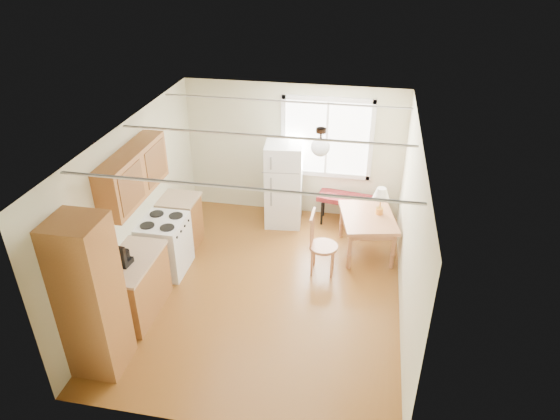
% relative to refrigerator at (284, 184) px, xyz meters
% --- Properties ---
extents(room_shell, '(4.60, 5.60, 2.62)m').
position_rel_refrigerator_xyz_m(room_shell, '(0.10, -2.02, 0.46)').
color(room_shell, '#5C3413').
rests_on(room_shell, ground).
extents(kitchen_run, '(0.65, 3.40, 2.20)m').
position_rel_refrigerator_xyz_m(kitchen_run, '(-1.62, -2.66, 0.05)').
color(kitchen_run, brown).
rests_on(kitchen_run, ground).
extents(window_unit, '(1.64, 0.05, 1.51)m').
position_rel_refrigerator_xyz_m(window_unit, '(0.70, 0.45, 0.76)').
color(window_unit, white).
rests_on(window_unit, room_shell).
extents(pendant_light, '(0.26, 0.26, 0.40)m').
position_rel_refrigerator_xyz_m(pendant_light, '(0.80, -1.62, 1.45)').
color(pendant_light, black).
rests_on(pendant_light, room_shell).
extents(refrigerator, '(0.71, 0.71, 1.57)m').
position_rel_refrigerator_xyz_m(refrigerator, '(0.00, 0.00, 0.00)').
color(refrigerator, white).
rests_on(refrigerator, ground).
extents(bench, '(1.22, 0.61, 0.54)m').
position_rel_refrigerator_xyz_m(bench, '(1.20, 0.20, -0.31)').
color(bench, maroon).
rests_on(bench, ground).
extents(dining_table, '(1.05, 1.27, 0.70)m').
position_rel_refrigerator_xyz_m(dining_table, '(1.54, -0.72, -0.19)').
color(dining_table, '#9E603C').
rests_on(dining_table, ground).
extents(chair, '(0.46, 0.46, 1.04)m').
position_rel_refrigerator_xyz_m(chair, '(0.79, -1.42, -0.19)').
color(chair, '#9E603C').
rests_on(chair, ground).
extents(table_lamp, '(0.27, 0.27, 0.47)m').
position_rel_refrigerator_xyz_m(table_lamp, '(1.72, -0.61, 0.26)').
color(table_lamp, gold).
rests_on(table_lamp, dining_table).
extents(coffee_maker, '(0.19, 0.23, 0.33)m').
position_rel_refrigerator_xyz_m(coffee_maker, '(-1.62, -3.00, 0.24)').
color(coffee_maker, black).
rests_on(coffee_maker, kitchen_run).
extents(kettle, '(0.13, 0.13, 0.25)m').
position_rel_refrigerator_xyz_m(kettle, '(-1.68, -3.00, 0.22)').
color(kettle, red).
rests_on(kettle, kitchen_run).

